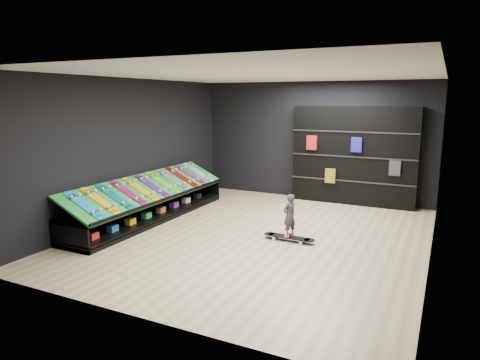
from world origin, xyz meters
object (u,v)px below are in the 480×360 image
at_px(display_rack, 151,208).
at_px(floor_skateboard, 289,239).
at_px(back_shelving, 354,156).
at_px(child, 289,224).

height_order(display_rack, floor_skateboard, display_rack).
relative_size(display_rack, back_shelving, 1.51).
relative_size(display_rack, child, 9.39).
bearing_deg(display_rack, child, -1.37).
distance_m(back_shelving, child, 3.53).
bearing_deg(display_rack, back_shelving, 42.54).
relative_size(floor_skateboard, child, 2.05).
distance_m(display_rack, floor_skateboard, 3.19).
distance_m(floor_skateboard, child, 0.29).
bearing_deg(back_shelving, child, -97.27).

